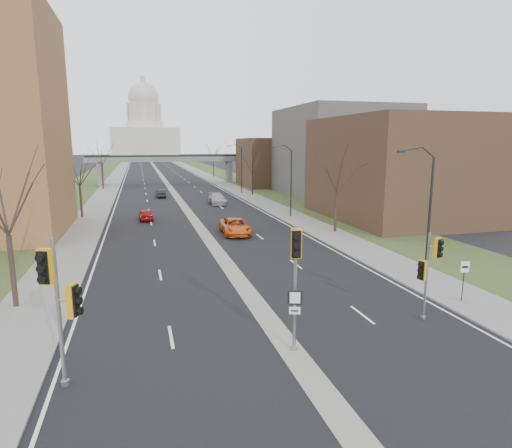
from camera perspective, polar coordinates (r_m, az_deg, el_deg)
name	(u,v)px	position (r m, az deg, el deg)	size (l,w,h in m)	color
ground	(286,343)	(20.29, 3.96, -15.59)	(700.00, 700.00, 0.00)	black
road_surface	(155,167)	(167.49, -13.32, 7.36)	(20.00, 600.00, 0.01)	black
median_strip	(155,167)	(167.49, -13.32, 7.36)	(1.20, 600.00, 0.02)	gray
sidewalk_right	(187,167)	(168.35, -9.20, 7.55)	(4.00, 600.00, 0.12)	gray
sidewalk_left	(122,168)	(167.48, -17.45, 7.18)	(4.00, 600.00, 0.12)	gray
grass_verge_right	(202,167)	(169.10, -7.16, 7.61)	(8.00, 600.00, 0.10)	#2B3A1A
grass_verge_left	(105,168)	(167.80, -19.51, 7.06)	(8.00, 600.00, 0.10)	#2B3A1A
commercial_block_near	(399,169)	(54.33, 18.49, 7.03)	(16.00, 20.00, 12.00)	#452F20
commercial_block_mid	(340,152)	(77.10, 11.08, 9.42)	(18.00, 22.00, 15.00)	#53524C
commercial_block_far	(275,162)	(91.64, 2.58, 8.22)	(14.00, 14.00, 10.00)	#452F20
pedestrian_bridge	(167,162)	(97.42, -11.83, 8.06)	(34.00, 3.00, 6.45)	slate
capitol	(145,130)	(337.33, -14.60, 12.02)	(48.00, 42.00, 55.75)	beige
streetlight_near	(421,176)	(28.83, 21.19, 5.97)	(2.61, 0.20, 8.70)	black
streetlight_mid	(285,160)	(52.06, 3.89, 8.46)	(2.61, 0.20, 8.70)	black
streetlight_far	(237,155)	(77.08, -2.54, 9.20)	(2.61, 0.20, 8.70)	black
tree_left_a	(3,189)	(26.18, -30.63, 4.09)	(7.20, 7.20, 9.40)	#382B21
tree_left_b	(78,167)	(55.64, -22.61, 7.07)	(6.75, 6.75, 8.81)	#382B21
tree_left_c	(101,153)	(89.43, -19.99, 8.84)	(7.65, 7.65, 9.99)	#382B21
tree_right_a	(337,167)	(43.61, 10.77, 7.45)	(7.20, 7.20, 9.40)	#382B21
tree_right_b	(252,162)	(74.69, -0.49, 8.29)	(6.30, 6.30, 8.22)	#382B21
tree_right_c	(213,151)	(113.77, -5.73, 9.69)	(7.65, 7.65, 9.99)	#382B21
signal_pole_left	(59,294)	(16.90, -24.75, -8.42)	(1.29, 0.95, 5.69)	gray
signal_pole_median	(296,267)	(18.03, 5.32, -5.70)	(0.77, 0.94, 5.60)	gray
signal_pole_right	(429,265)	(23.12, 22.05, -5.05)	(1.05, 0.77, 4.60)	gray
speed_limit_sign	(464,274)	(27.04, 25.98, -5.98)	(0.50, 0.11, 2.32)	black
car_left_near	(146,214)	(52.31, -14.45, 1.24)	(1.58, 3.94, 1.34)	#A11214
car_left_far	(160,193)	(73.90, -12.63, 4.00)	(1.40, 4.01, 1.32)	black
car_right_near	(235,226)	(42.84, -2.80, -0.32)	(2.61, 5.66, 1.57)	#D05916
car_right_mid	(217,199)	(64.20, -5.19, 3.34)	(2.20, 5.40, 1.57)	#9B99A0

